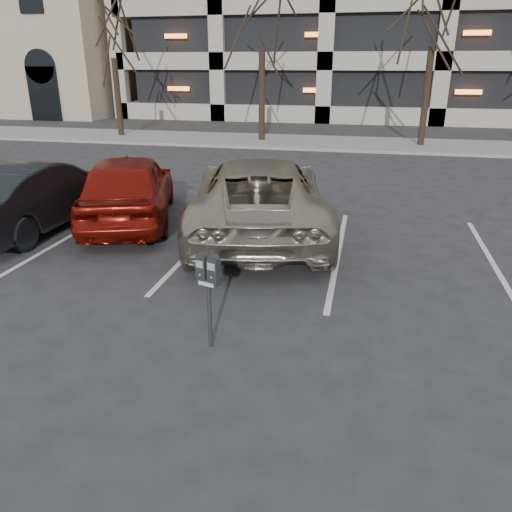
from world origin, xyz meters
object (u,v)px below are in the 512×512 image
at_px(tree_a, 109,6).
at_px(car_red, 128,188).
at_px(suv_silver, 259,196).
at_px(parking_meter, 208,278).
at_px(car_dark, 34,194).

distance_m(tree_a, car_red, 15.09).
height_order(tree_a, suv_silver, tree_a).
bearing_deg(parking_meter, suv_silver, 111.34).
height_order(suv_silver, car_red, suv_silver).
distance_m(parking_meter, car_dark, 6.56).
xyz_separation_m(tree_a, car_red, (6.58, -12.62, -5.01)).
relative_size(car_red, car_dark, 1.02).
bearing_deg(car_red, suv_silver, 157.06).
height_order(parking_meter, car_dark, car_dark).
distance_m(tree_a, suv_silver, 16.81).
bearing_deg(suv_silver, parking_meter, 82.35).
xyz_separation_m(parking_meter, car_red, (-3.43, 4.83, -0.17)).
relative_size(parking_meter, car_dark, 0.27).
bearing_deg(tree_a, suv_silver, -53.05).
bearing_deg(car_dark, tree_a, -69.80).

